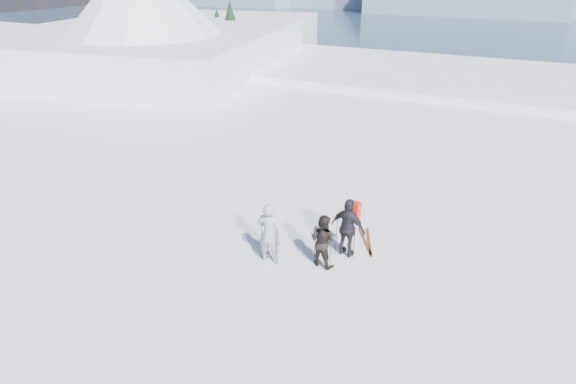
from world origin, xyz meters
name	(u,v)px	position (x,y,z in m)	size (l,w,h in m)	color
lake_basin	(448,155)	(0.00, 30.00, -6.50)	(820.00, 820.00, 71.62)	white
near_ridge	(189,89)	(-26.68, 29.33, -3.50)	(31.37, 35.68, 25.62)	white
skier_grey	(269,233)	(-2.47, 1.49, 1.00)	(0.73, 0.48, 2.00)	#969EA4
skier_dark	(323,240)	(-0.95, 2.01, 0.85)	(0.83, 0.64, 1.70)	black
skier_pack	(348,228)	(-0.43, 2.80, 0.98)	(1.15, 0.48, 1.96)	black
backpack	(355,188)	(-0.38, 3.05, 2.24)	(0.42, 0.23, 0.56)	red
ski_poles	(313,243)	(-1.26, 2.03, 0.66)	(2.54, 1.40, 1.37)	black
skis_loose	(367,241)	(-0.05, 3.80, 0.01)	(0.95, 1.62, 0.03)	black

